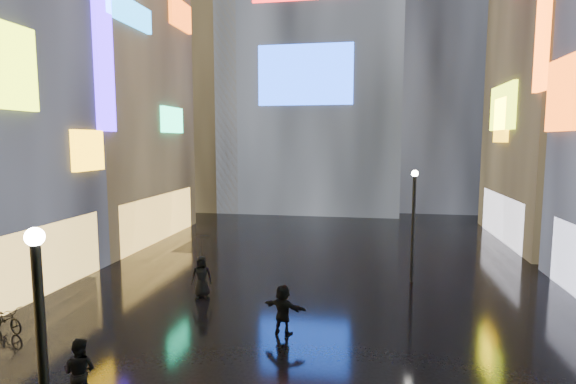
# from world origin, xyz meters

# --- Properties ---
(ground) EXTENTS (140.00, 140.00, 0.00)m
(ground) POSITION_xyz_m (0.00, 20.00, 0.00)
(ground) COLOR black
(ground) RESTS_ON ground
(building_left_far) EXTENTS (10.28, 12.00, 22.00)m
(building_left_far) POSITION_xyz_m (-15.98, 26.00, 10.98)
(building_left_far) COLOR black
(building_left_far) RESTS_ON ground
(tower_flank_right) EXTENTS (12.00, 12.00, 34.00)m
(tower_flank_right) POSITION_xyz_m (9.00, 46.00, 17.00)
(tower_flank_right) COLOR black
(tower_flank_right) RESTS_ON ground
(tower_flank_left) EXTENTS (10.00, 10.00, 26.00)m
(tower_flank_left) POSITION_xyz_m (-14.00, 42.00, 13.00)
(tower_flank_left) COLOR black
(tower_flank_left) RESTS_ON ground
(lamp_near) EXTENTS (0.30, 0.30, 5.20)m
(lamp_near) POSITION_xyz_m (-2.73, 4.89, 2.94)
(lamp_near) COLOR black
(lamp_near) RESTS_ON ground
(lamp_far) EXTENTS (0.30, 0.30, 5.20)m
(lamp_far) POSITION_xyz_m (4.44, 19.81, 2.94)
(lamp_far) COLOR black
(lamp_far) RESTS_ON ground
(pedestrian_1) EXTENTS (0.85, 0.67, 1.71)m
(pedestrian_1) POSITION_xyz_m (-4.57, 8.28, 0.85)
(pedestrian_1) COLOR black
(pedestrian_1) RESTS_ON ground
(pedestrian_4) EXTENTS (0.95, 0.72, 1.74)m
(pedestrian_4) POSITION_xyz_m (-4.43, 16.18, 0.87)
(pedestrian_4) COLOR black
(pedestrian_4) RESTS_ON ground
(pedestrian_5) EXTENTS (1.65, 0.98, 1.70)m
(pedestrian_5) POSITION_xyz_m (-0.39, 13.21, 0.85)
(pedestrian_5) COLOR black
(pedestrian_5) RESTS_ON ground
(umbrella_2) EXTENTS (1.42, 1.42, 0.92)m
(umbrella_2) POSITION_xyz_m (-4.43, 16.18, 2.20)
(umbrella_2) COLOR black
(umbrella_2) RESTS_ON pedestrian_4
(bicycle) EXTENTS (1.77, 1.02, 0.88)m
(bicycle) POSITION_xyz_m (-9.80, 11.70, 0.44)
(bicycle) COLOR black
(bicycle) RESTS_ON ground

